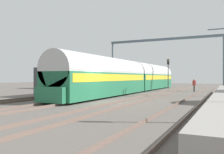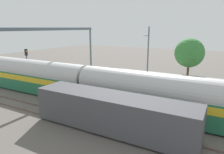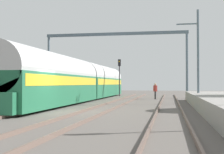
{
  "view_description": "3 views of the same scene",
  "coord_description": "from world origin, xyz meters",
  "px_view_note": "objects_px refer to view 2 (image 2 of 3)",
  "views": [
    {
      "loc": [
        8.87,
        -16.5,
        1.94
      ],
      "look_at": [
        -2.15,
        6.33,
        1.95
      ],
      "focal_mm": 38.44,
      "sensor_mm": 36.0,
      "label": 1
    },
    {
      "loc": [
        -19.5,
        0.12,
        7.87
      ],
      "look_at": [
        0.43,
        11.17,
        2.41
      ],
      "focal_mm": 33.25,
      "sensor_mm": 36.0,
      "label": 2
    },
    {
      "loc": [
        6.41,
        -17.63,
        1.68
      ],
      "look_at": [
        -1.07,
        23.44,
        2.57
      ],
      "focal_mm": 50.51,
      "sensor_mm": 36.0,
      "label": 3
    }
  ],
  "objects_px": {
    "passenger_train": "(86,84)",
    "catenary_gantry": "(52,43)",
    "person_crossing": "(94,76)",
    "railway_signal_far": "(27,62)",
    "freight_car": "(112,112)"
  },
  "relations": [
    {
      "from": "passenger_train",
      "to": "catenary_gantry",
      "type": "relative_size",
      "value": 1.9
    },
    {
      "from": "person_crossing",
      "to": "railway_signal_far",
      "type": "height_order",
      "value": "railway_signal_far"
    },
    {
      "from": "passenger_train",
      "to": "person_crossing",
      "type": "relative_size",
      "value": 18.99
    },
    {
      "from": "passenger_train",
      "to": "railway_signal_far",
      "type": "xyz_separation_m",
      "value": [
        1.92,
        11.5,
        1.22
      ]
    },
    {
      "from": "person_crossing",
      "to": "railway_signal_far",
      "type": "distance_m",
      "value": 9.59
    },
    {
      "from": "railway_signal_far",
      "to": "catenary_gantry",
      "type": "distance_m",
      "value": 5.53
    },
    {
      "from": "passenger_train",
      "to": "person_crossing",
      "type": "xyz_separation_m",
      "value": [
        7.07,
        3.7,
        -0.94
      ]
    },
    {
      "from": "catenary_gantry",
      "to": "freight_car",
      "type": "bearing_deg",
      "value": -117.68
    },
    {
      "from": "freight_car",
      "to": "railway_signal_far",
      "type": "bearing_deg",
      "value": 70.0
    },
    {
      "from": "freight_car",
      "to": "railway_signal_far",
      "type": "xyz_separation_m",
      "value": [
        6.21,
        17.06,
        1.73
      ]
    },
    {
      "from": "railway_signal_far",
      "to": "catenary_gantry",
      "type": "bearing_deg",
      "value": -87.28
    },
    {
      "from": "freight_car",
      "to": "catenary_gantry",
      "type": "bearing_deg",
      "value": 62.32
    },
    {
      "from": "railway_signal_far",
      "to": "catenary_gantry",
      "type": "height_order",
      "value": "catenary_gantry"
    },
    {
      "from": "freight_car",
      "to": "catenary_gantry",
      "type": "xyz_separation_m",
      "value": [
        6.44,
        12.27,
        4.48
      ]
    },
    {
      "from": "freight_car",
      "to": "railway_signal_far",
      "type": "height_order",
      "value": "railway_signal_far"
    }
  ]
}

